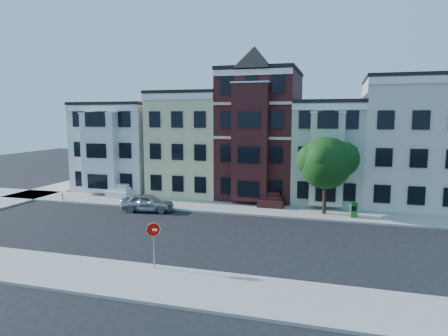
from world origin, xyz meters
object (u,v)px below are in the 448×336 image
(parked_car, at_px, (148,203))
(stop_sign, at_px, (154,242))
(fire_hydrant, at_px, (62,197))
(newspaper_box, at_px, (354,210))
(street_tree, at_px, (325,167))

(parked_car, distance_m, stop_sign, 13.32)
(fire_hydrant, xyz_separation_m, stop_sign, (15.58, -12.79, 1.06))
(newspaper_box, height_order, stop_sign, stop_sign)
(newspaper_box, xyz_separation_m, fire_hydrant, (-25.70, -1.03, -0.26))
(parked_car, bearing_deg, newspaper_box, -91.08)
(street_tree, distance_m, fire_hydrant, 23.77)
(newspaper_box, distance_m, stop_sign, 17.15)
(parked_car, bearing_deg, fire_hydrant, 74.75)
(newspaper_box, bearing_deg, stop_sign, -138.75)
(street_tree, relative_size, fire_hydrant, 12.76)
(newspaper_box, height_order, fire_hydrant, newspaper_box)
(fire_hydrant, height_order, stop_sign, stop_sign)
(fire_hydrant, bearing_deg, street_tree, 3.87)
(newspaper_box, bearing_deg, parked_car, 174.85)
(newspaper_box, relative_size, fire_hydrant, 1.89)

